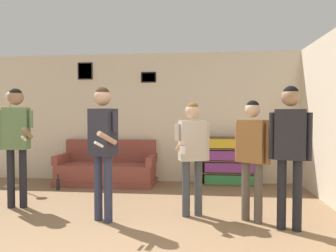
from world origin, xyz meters
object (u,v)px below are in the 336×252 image
Objects in this scene: couch at (107,170)px; person_watcher_holding_cup at (192,147)px; bookshelf at (229,161)px; bottle_on_floor at (58,184)px; person_player_foreground_left at (16,133)px; floor_lamp at (11,126)px; person_spectator_far_right at (290,141)px; person_spectator_near_bookshelf at (252,148)px; person_player_foreground_center at (103,138)px.

person_watcher_holding_cup is (1.81, -1.92, 0.68)m from couch.
bookshelf is at bearing 4.57° from couch.
bottle_on_floor is (-0.76, -0.61, -0.17)m from couch.
bottle_on_floor is (0.10, 1.19, -1.02)m from person_player_foreground_left.
couch is at bearing 133.28° from person_watcher_holding_cup.
bookshelf is at bearing 9.32° from floor_lamp.
person_watcher_holding_cup is 0.90× the size of person_spectator_far_right.
bottle_on_floor is at bearing -6.61° from floor_lamp.
floor_lamp is (-4.23, -0.69, 0.71)m from bookshelf.
couch is at bearing 64.42° from person_player_foreground_left.
person_player_foreground_left reaches higher than bookshelf.
bookshelf is at bearing 93.39° from person_spectator_near_bookshelf.
person_spectator_far_right is at bearing -1.57° from person_player_foreground_center.
person_spectator_far_right is 5.97× the size of bottle_on_floor.
person_player_foreground_left is 2.67m from person_watcher_holding_cup.
person_player_foreground_center reaches higher than person_watcher_holding_cup.
bottle_on_floor is (-1.40, 1.66, -0.99)m from person_player_foreground_center.
couch is 1.25× the size of person_watcher_holding_cup.
person_watcher_holding_cup is 1.28m from person_spectator_far_right.
couch is 1.09× the size of person_player_foreground_left.
bookshelf is 2.27m from person_watcher_holding_cup.
bookshelf is at bearing 30.96° from person_player_foreground_left.
bottle_on_floor is at bearing -165.92° from bookshelf.
floor_lamp is at bearing 158.29° from person_watcher_holding_cup.
bottle_on_floor is at bearing 153.06° from person_watcher_holding_cup.
floor_lamp is at bearing -170.68° from bookshelf.
person_watcher_holding_cup reaches higher than bottle_on_floor.
floor_lamp is at bearing 124.75° from person_player_foreground_left.
couch is at bearing -175.43° from bookshelf.
person_spectator_near_bookshelf reaches higher than bottle_on_floor.
person_player_foreground_center reaches higher than bookshelf.
person_spectator_near_bookshelf is (1.96, 0.21, -0.13)m from person_player_foreground_center.
person_player_foreground_center is at bearing -163.15° from person_watcher_holding_cup.
floor_lamp reaches higher than person_player_foreground_center.
floor_lamp reaches higher than bookshelf.
person_player_foreground_left is at bearing 177.42° from person_watcher_holding_cup.
person_watcher_holding_cup is (-0.66, -2.11, 0.48)m from bookshelf.
person_spectator_near_bookshelf reaches higher than couch.
person_player_foreground_center is at bearing -126.52° from bookshelf.
floor_lamp is 1.02× the size of person_player_foreground_left.
bookshelf is 0.66× the size of person_player_foreground_center.
bookshelf is 0.75× the size of person_watcher_holding_cup.
person_watcher_holding_cup is at bearing -26.94° from bottle_on_floor.
floor_lamp reaches higher than person_spectator_far_right.
bookshelf is 3.14m from person_player_foreground_center.
bookshelf is at bearing 102.13° from person_spectator_far_right.
person_spectator_near_bookshelf is (4.36, -1.57, -0.22)m from floor_lamp.
person_watcher_holding_cup is at bearing -107.31° from bookshelf.
couch is at bearing 105.66° from person_player_foreground_center.
person_spectator_near_bookshelf reaches higher than person_watcher_holding_cup.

